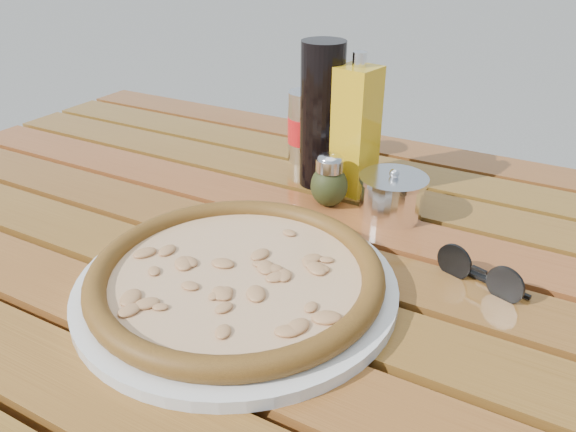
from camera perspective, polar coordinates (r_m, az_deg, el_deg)
The scene contains 10 objects.
table at distance 0.77m, azimuth -0.73°, elevation -7.58°, with size 1.40×0.90×0.75m.
plate at distance 0.64m, azimuth -5.22°, elevation -7.03°, with size 0.36×0.36×0.01m, color silver.
pizza at distance 0.63m, azimuth -5.28°, elevation -5.86°, with size 0.42×0.42×0.03m.
pepper_shaker at distance 0.87m, azimuth 5.12°, elevation 5.23°, with size 0.07×0.07×0.08m.
oregano_shaker at distance 0.81m, azimuth 4.21°, elevation 3.61°, with size 0.07×0.07×0.08m.
dark_bottle at distance 0.86m, azimuth 3.46°, elevation 10.14°, with size 0.07×0.07×0.22m, color black.
soda_can at distance 0.96m, azimuth 1.98°, elevation 8.99°, with size 0.09×0.09×0.12m.
olive_oil_cruet at distance 0.84m, azimuth 6.86°, elevation 8.63°, with size 0.06×0.06×0.21m.
parmesan_tin at distance 0.80m, azimuth 10.55°, elevation 2.06°, with size 0.12×0.12×0.07m.
sunglasses at distance 0.68m, azimuth 18.91°, elevation -5.58°, with size 0.11×0.05×0.04m.
Camera 1 is at (0.31, -0.54, 1.12)m, focal length 35.00 mm.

